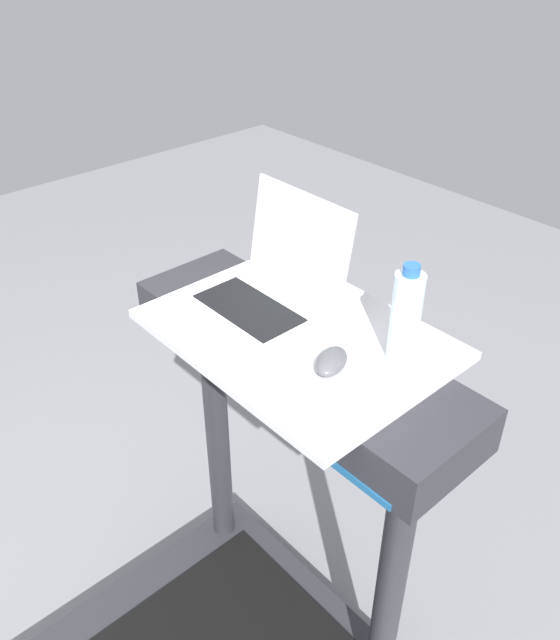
# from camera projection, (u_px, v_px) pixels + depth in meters

# --- Properties ---
(desk_board) EXTENTS (0.64, 0.47, 0.02)m
(desk_board) POSITION_uv_depth(u_px,v_px,m) (297.00, 334.00, 1.45)
(desk_board) COLOR silver
(desk_board) RESTS_ON treadmill_base
(laptop) EXTENTS (0.31, 0.28, 0.25)m
(laptop) POSITION_uv_depth(u_px,v_px,m) (269.00, 287.00, 1.50)
(laptop) COLOR #B7B7BC
(laptop) RESTS_ON desk_board
(computer_mouse) EXTENTS (0.10, 0.12, 0.03)m
(computer_mouse) POSITION_uv_depth(u_px,v_px,m) (331.00, 361.00, 1.32)
(computer_mouse) COLOR #4C4C51
(computer_mouse) RESTS_ON desk_board
(water_bottle) EXTENTS (0.06, 0.06, 0.22)m
(water_bottle) POSITION_uv_depth(u_px,v_px,m) (406.00, 316.00, 1.31)
(water_bottle) COLOR silver
(water_bottle) RESTS_ON desk_board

